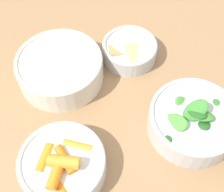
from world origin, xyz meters
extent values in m
cube|color=#99724C|center=(0.00, 0.00, 0.73)|extent=(1.26, 1.09, 0.03)
cube|color=olive|center=(0.57, -0.48, 0.36)|extent=(0.06, 0.06, 0.71)
cylinder|color=silver|center=(-0.12, 0.11, 0.76)|extent=(0.16, 0.16, 0.05)
torus|color=silver|center=(-0.12, 0.11, 0.79)|extent=(0.16, 0.16, 0.01)
cylinder|color=orange|center=(-0.11, 0.10, 0.78)|extent=(0.04, 0.06, 0.02)
cylinder|color=orange|center=(-0.16, 0.13, 0.78)|extent=(0.04, 0.02, 0.02)
cylinder|color=orange|center=(-0.11, 0.07, 0.78)|extent=(0.06, 0.05, 0.02)
cylinder|color=orange|center=(-0.12, 0.09, 0.78)|extent=(0.05, 0.02, 0.02)
cylinder|color=orange|center=(-0.10, 0.13, 0.78)|extent=(0.05, 0.06, 0.02)
cylinder|color=orange|center=(-0.13, 0.10, 0.79)|extent=(0.06, 0.02, 0.02)
cylinder|color=orange|center=(-0.14, 0.13, 0.80)|extent=(0.05, 0.05, 0.02)
cylinder|color=orange|center=(-0.13, 0.11, 0.80)|extent=(0.05, 0.06, 0.02)
cylinder|color=silver|center=(-0.19, -0.15, 0.77)|extent=(0.18, 0.18, 0.05)
torus|color=silver|center=(-0.19, -0.15, 0.79)|extent=(0.18, 0.18, 0.01)
ellipsoid|color=#235B23|center=(-0.19, -0.15, 0.80)|extent=(0.05, 0.04, 0.03)
ellipsoid|color=#3D8433|center=(-0.19, -0.15, 0.81)|extent=(0.04, 0.06, 0.04)
ellipsoid|color=#2D7028|center=(-0.19, -0.20, 0.79)|extent=(0.04, 0.05, 0.02)
ellipsoid|color=#235B23|center=(-0.20, -0.09, 0.78)|extent=(0.04, 0.06, 0.03)
ellipsoid|color=#235B23|center=(-0.22, -0.15, 0.79)|extent=(0.05, 0.05, 0.02)
ellipsoid|color=#4C933D|center=(-0.16, -0.15, 0.79)|extent=(0.04, 0.05, 0.04)
ellipsoid|color=#235B23|center=(-0.24, -0.14, 0.78)|extent=(0.05, 0.04, 0.02)
ellipsoid|color=#3D8433|center=(-0.20, -0.16, 0.80)|extent=(0.06, 0.06, 0.03)
ellipsoid|color=#4C933D|center=(-0.18, -0.11, 0.79)|extent=(0.07, 0.05, 0.05)
cylinder|color=silver|center=(0.08, 0.00, 0.77)|extent=(0.19, 0.19, 0.06)
torus|color=silver|center=(0.08, 0.00, 0.80)|extent=(0.19, 0.19, 0.01)
cylinder|color=#9E6B4C|center=(0.08, 0.00, 0.76)|extent=(0.18, 0.18, 0.03)
ellipsoid|color=#AD7551|center=(0.08, -0.01, 0.78)|extent=(0.01, 0.01, 0.01)
ellipsoid|color=#AD7551|center=(0.13, -0.05, 0.78)|extent=(0.01, 0.01, 0.01)
ellipsoid|color=#A36B4C|center=(0.03, 0.03, 0.79)|extent=(0.01, 0.01, 0.01)
ellipsoid|color=#8E5B3D|center=(0.00, -0.03, 0.78)|extent=(0.01, 0.01, 0.01)
ellipsoid|color=#AD7551|center=(0.05, -0.05, 0.78)|extent=(0.01, 0.01, 0.01)
ellipsoid|color=#A36B4C|center=(0.07, -0.06, 0.79)|extent=(0.01, 0.01, 0.01)
ellipsoid|color=#8E5B3D|center=(0.13, 0.04, 0.78)|extent=(0.01, 0.01, 0.01)
ellipsoid|color=#A36B4C|center=(0.08, 0.00, 0.78)|extent=(0.01, 0.01, 0.01)
ellipsoid|color=#8E5B3D|center=(0.14, 0.02, 0.78)|extent=(0.01, 0.01, 0.01)
ellipsoid|color=#AD7551|center=(0.02, -0.05, 0.79)|extent=(0.01, 0.01, 0.01)
ellipsoid|color=#AD7551|center=(0.07, 0.00, 0.79)|extent=(0.01, 0.01, 0.01)
ellipsoid|color=#A36B4C|center=(0.04, 0.05, 0.78)|extent=(0.01, 0.01, 0.01)
ellipsoid|color=#A36B4C|center=(0.06, -0.03, 0.78)|extent=(0.01, 0.01, 0.01)
ellipsoid|color=#8E5B3D|center=(0.08, -0.08, 0.78)|extent=(0.01, 0.01, 0.01)
ellipsoid|color=#8E5B3D|center=(0.10, 0.00, 0.79)|extent=(0.01, 0.01, 0.01)
cylinder|color=#E0A88E|center=(0.11, -0.04, 0.79)|extent=(0.03, 0.03, 0.01)
cylinder|color=#E0A88E|center=(0.11, 0.06, 0.79)|extent=(0.03, 0.03, 0.01)
cylinder|color=#E0A88E|center=(0.01, 0.02, 0.79)|extent=(0.03, 0.03, 0.01)
cylinder|color=tan|center=(0.09, -0.06, 0.79)|extent=(0.03, 0.03, 0.01)
cylinder|color=#E0A88E|center=(0.06, -0.01, 0.79)|extent=(0.03, 0.03, 0.01)
cylinder|color=silver|center=(0.04, -0.17, 0.76)|extent=(0.13, 0.13, 0.04)
torus|color=silver|center=(0.04, -0.17, 0.78)|extent=(0.13, 0.13, 0.01)
cube|color=tan|center=(0.04, -0.17, 0.77)|extent=(0.05, 0.06, 0.02)
cube|color=tan|center=(0.04, -0.18, 0.77)|extent=(0.05, 0.05, 0.02)
cube|color=tan|center=(0.05, -0.15, 0.77)|extent=(0.07, 0.08, 0.03)
cube|color=tan|center=(0.01, -0.17, 0.78)|extent=(0.07, 0.07, 0.01)
camera|label=1|loc=(-0.36, 0.16, 1.31)|focal=50.00mm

